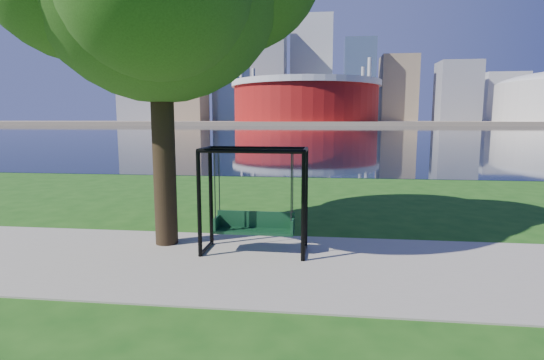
# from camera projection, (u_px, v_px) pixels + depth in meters

# --- Properties ---
(ground) EXTENTS (900.00, 900.00, 0.00)m
(ground) POSITION_uv_depth(u_px,v_px,m) (282.00, 257.00, 8.55)
(ground) COLOR #1E5114
(ground) RESTS_ON ground
(path) EXTENTS (120.00, 4.00, 0.03)m
(path) POSITION_uv_depth(u_px,v_px,m) (280.00, 265.00, 8.05)
(path) COLOR #9E937F
(path) RESTS_ON ground
(river) EXTENTS (900.00, 180.00, 0.02)m
(river) POSITION_uv_depth(u_px,v_px,m) (321.00, 131.00, 108.78)
(river) COLOR black
(river) RESTS_ON ground
(far_bank) EXTENTS (900.00, 228.00, 2.00)m
(far_bank) POSITION_uv_depth(u_px,v_px,m) (323.00, 122.00, 309.12)
(far_bank) COLOR #937F60
(far_bank) RESTS_ON ground
(stadium) EXTENTS (83.00, 83.00, 32.00)m
(stadium) POSITION_uv_depth(u_px,v_px,m) (306.00, 100.00, 238.70)
(stadium) COLOR maroon
(stadium) RESTS_ON far_bank
(skyline) EXTENTS (392.00, 66.00, 96.50)m
(skyline) POSITION_uv_depth(u_px,v_px,m) (319.00, 76.00, 317.91)
(skyline) COLOR gray
(skyline) RESTS_ON far_bank
(swing) EXTENTS (2.15, 0.95, 2.19)m
(swing) POSITION_uv_depth(u_px,v_px,m) (254.00, 203.00, 8.67)
(swing) COLOR black
(swing) RESTS_ON ground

